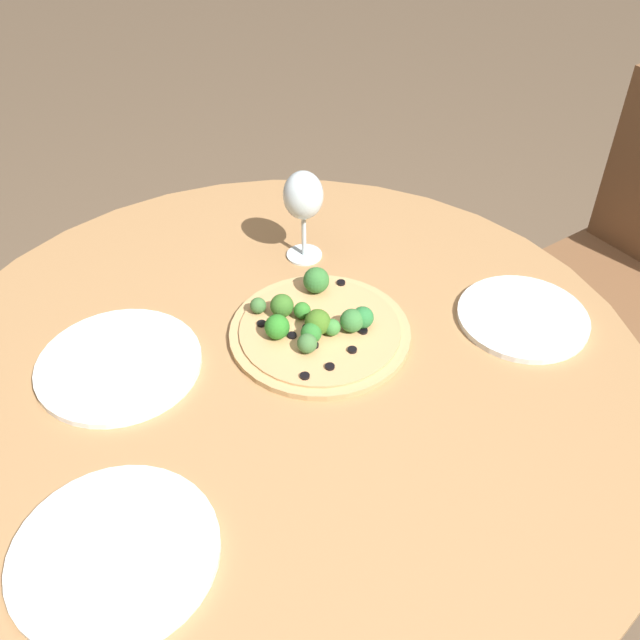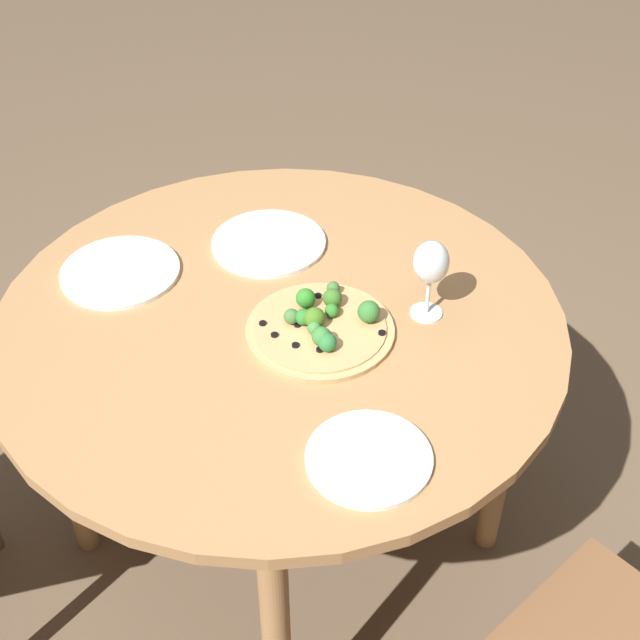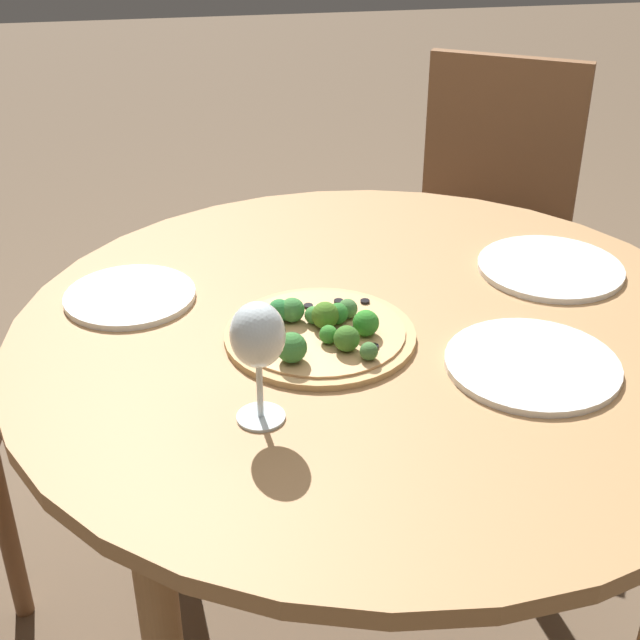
% 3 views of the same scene
% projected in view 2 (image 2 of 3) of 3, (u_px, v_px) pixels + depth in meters
% --- Properties ---
extents(ground_plane, '(12.00, 12.00, 0.00)m').
position_uv_depth(ground_plane, '(287.00, 541.00, 2.13)').
color(ground_plane, brown).
extents(dining_table, '(1.08, 1.08, 0.70)m').
position_uv_depth(dining_table, '(280.00, 346.00, 1.73)').
color(dining_table, '#A87A4C').
rests_on(dining_table, ground_plane).
extents(pizza, '(0.28, 0.28, 0.06)m').
position_uv_depth(pizza, '(322.00, 325.00, 1.64)').
color(pizza, tan).
rests_on(pizza, dining_table).
extents(wine_glass, '(0.07, 0.07, 0.16)m').
position_uv_depth(wine_glass, '(431.00, 264.00, 1.61)').
color(wine_glass, silver).
rests_on(wine_glass, dining_table).
extents(plate_near, '(0.24, 0.24, 0.01)m').
position_uv_depth(plate_near, '(120.00, 272.00, 1.78)').
color(plate_near, white).
rests_on(plate_near, dining_table).
extents(plate_far, '(0.24, 0.24, 0.01)m').
position_uv_depth(plate_far, '(269.00, 243.00, 1.85)').
color(plate_far, white).
rests_on(plate_far, dining_table).
extents(plate_side, '(0.20, 0.20, 0.01)m').
position_uv_depth(plate_side, '(369.00, 458.00, 1.40)').
color(plate_side, white).
rests_on(plate_side, dining_table).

